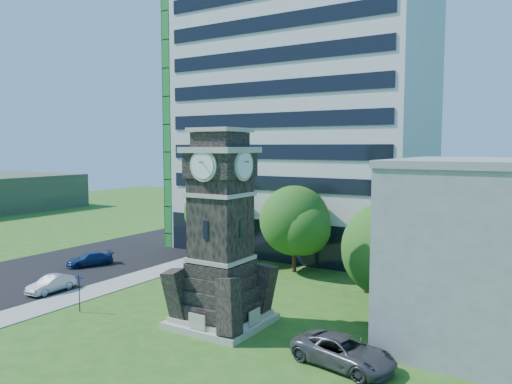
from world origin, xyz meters
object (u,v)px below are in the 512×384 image
Objects in this scene: clock_tower at (221,241)px; street_sign at (79,289)px; car_street_mid at (51,284)px; park_bench at (222,319)px; car_street_north at (90,259)px; car_east_lot at (343,352)px.

street_sign is (-9.43, -3.18, -3.71)m from clock_tower.
car_street_mid reaches higher than park_bench.
park_bench is (0.24, -0.24, -4.85)m from clock_tower.
car_street_north is (-19.48, 6.05, -4.67)m from clock_tower.
car_east_lot is at bearing 9.70° from car_street_north.
street_sign is at bearing 105.38° from car_east_lot.
car_street_mid is 8.46m from car_street_north.
car_street_north is at bearing 129.01° from street_sign.
car_street_north is 20.70m from park_bench.
clock_tower is at bearing 1.93° from car_street_mid.
car_street_mid is at bearing -155.82° from park_bench.
car_east_lot is 18.29m from street_sign.
car_street_mid is 23.92m from car_east_lot.
car_street_north reaches higher than park_bench.
clock_tower reaches higher than street_sign.
car_east_lot reaches higher than car_street_north.
car_street_mid is at bearing 152.57° from street_sign.
car_east_lot is (8.78, -1.63, -4.53)m from clock_tower.
park_bench is (-8.54, 1.39, -0.32)m from car_east_lot.
car_east_lot is at bearing -3.67° from car_street_mid.
car_street_mid is 0.70× the size of car_east_lot.
street_sign reaches higher than park_bench.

